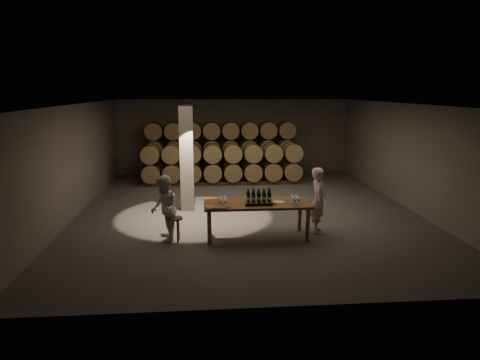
{
  "coord_description": "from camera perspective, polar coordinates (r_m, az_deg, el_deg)",
  "views": [
    {
      "loc": [
        -1.26,
        -12.58,
        3.63
      ],
      "look_at": [
        -0.27,
        -0.76,
        1.1
      ],
      "focal_mm": 32.0,
      "sensor_mm": 36.0,
      "label": 1
    }
  ],
  "objects": [
    {
      "name": "pen",
      "position": [
        10.03,
        -1.47,
        -3.74
      ],
      "size": [
        0.15,
        0.05,
        0.01
      ],
      "primitive_type": "cylinder",
      "rotation": [
        0.0,
        1.57,
        -0.25
      ],
      "color": "black",
      "rests_on": "tasting_table"
    },
    {
      "name": "plate",
      "position": [
        10.56,
        5.17,
        -2.95
      ],
      "size": [
        0.29,
        0.29,
        0.02
      ],
      "primitive_type": "cylinder",
      "color": "white",
      "rests_on": "tasting_table"
    },
    {
      "name": "tasting_table",
      "position": [
        10.55,
        2.27,
        -3.55
      ],
      "size": [
        2.6,
        1.1,
        0.9
      ],
      "color": "brown",
      "rests_on": "ground"
    },
    {
      "name": "glass_cluster_right",
      "position": [
        10.52,
        7.38,
        -2.43
      ],
      "size": [
        0.19,
        0.41,
        0.17
      ],
      "color": "silver",
      "rests_on": "tasting_table"
    },
    {
      "name": "stool",
      "position": [
        10.48,
        -8.61,
        -5.54
      ],
      "size": [
        0.36,
        0.36,
        0.6
      ],
      "rotation": [
        0.0,
        0.0,
        0.41
      ],
      "color": "#53351C",
      "rests_on": "ground"
    },
    {
      "name": "glass_cluster_left",
      "position": [
        10.33,
        -2.33,
        -2.63
      ],
      "size": [
        0.19,
        0.52,
        0.16
      ],
      "color": "silver",
      "rests_on": "tasting_table"
    },
    {
      "name": "notebook_near",
      "position": [
        10.01,
        -2.52,
        -3.7
      ],
      "size": [
        0.32,
        0.27,
        0.03
      ],
      "primitive_type": "cube",
      "rotation": [
        0.0,
        0.0,
        -0.19
      ],
      "color": "brown",
      "rests_on": "tasting_table"
    },
    {
      "name": "lying_bottles",
      "position": [
        10.22,
        2.63,
        -3.25
      ],
      "size": [
        0.76,
        0.08,
        0.08
      ],
      "color": "black",
      "rests_on": "tasting_table"
    },
    {
      "name": "person_woman",
      "position": [
        10.45,
        -10.06,
        -3.79
      ],
      "size": [
        0.76,
        0.9,
        1.62
      ],
      "primitive_type": "imported",
      "rotation": [
        0.0,
        0.0,
        -1.37
      ],
      "color": "white",
      "rests_on": "ground"
    },
    {
      "name": "barrel_stack_back",
      "position": [
        17.96,
        -2.54,
        4.24
      ],
      "size": [
        6.26,
        0.95,
        2.31
      ],
      "color": "#53351C",
      "rests_on": "ground"
    },
    {
      "name": "room",
      "position": [
        12.95,
        -7.12,
        2.93
      ],
      "size": [
        12.0,
        12.0,
        12.0
      ],
      "color": "#575552",
      "rests_on": "ground"
    },
    {
      "name": "bottle_cluster",
      "position": [
        10.54,
        2.51,
        -2.28
      ],
      "size": [
        0.61,
        0.24,
        0.35
      ],
      "color": "black",
      "rests_on": "tasting_table"
    },
    {
      "name": "barrel_stack_front",
      "position": [
        16.63,
        -2.34,
        2.33
      ],
      "size": [
        6.26,
        0.95,
        1.57
      ],
      "color": "#53351C",
      "rests_on": "ground"
    },
    {
      "name": "person_man",
      "position": [
        11.09,
        10.4,
        -2.69
      ],
      "size": [
        0.51,
        0.68,
        1.7
      ],
      "primitive_type": "imported",
      "rotation": [
        0.0,
        0.0,
        1.4
      ],
      "color": "silver",
      "rests_on": "ground"
    },
    {
      "name": "notebook_corner",
      "position": [
        10.09,
        -3.96,
        -3.63
      ],
      "size": [
        0.3,
        0.34,
        0.03
      ],
      "primitive_type": "cube",
      "rotation": [
        0.0,
        0.0,
        0.24
      ],
      "color": "brown",
      "rests_on": "tasting_table"
    }
  ]
}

